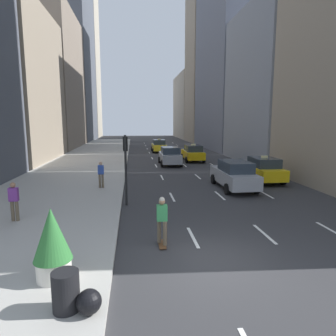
{
  "coord_description": "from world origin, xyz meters",
  "views": [
    {
      "loc": [
        -2.35,
        -8.45,
        4.31
      ],
      "look_at": [
        -0.11,
        10.81,
        1.23
      ],
      "focal_mm": 32.0,
      "sensor_mm": 36.0,
      "label": 1
    }
  ],
  "objects_px": {
    "sedan_silver_behind": "(234,175)",
    "pedestrian_near_curb": "(14,200)",
    "taxi_lead": "(263,169)",
    "taxi_third": "(193,153)",
    "skateboarder": "(162,219)",
    "trash_can": "(66,291)",
    "taxi_second": "(159,146)",
    "pedestrian_mid_block": "(101,173)",
    "sedan_black_near": "(170,156)",
    "planter_with_shrub": "(52,243)",
    "traffic_light_pole": "(126,158)"
  },
  "relations": [
    {
      "from": "taxi_lead",
      "to": "planter_with_shrub",
      "type": "bearing_deg",
      "value": -132.2
    },
    {
      "from": "sedan_silver_behind",
      "to": "skateboarder",
      "type": "xyz_separation_m",
      "value": [
        -5.42,
        -8.29,
        0.05
      ]
    },
    {
      "from": "pedestrian_mid_block",
      "to": "trash_can",
      "type": "bearing_deg",
      "value": -87.71
    },
    {
      "from": "taxi_second",
      "to": "pedestrian_mid_block",
      "type": "height_order",
      "value": "taxi_second"
    },
    {
      "from": "trash_can",
      "to": "traffic_light_pole",
      "type": "bearing_deg",
      "value": 82.74
    },
    {
      "from": "sedan_black_near",
      "to": "pedestrian_near_curb",
      "type": "height_order",
      "value": "pedestrian_near_curb"
    },
    {
      "from": "trash_can",
      "to": "pedestrian_near_curb",
      "type": "distance_m",
      "value": 7.29
    },
    {
      "from": "planter_with_shrub",
      "to": "pedestrian_mid_block",
      "type": "height_order",
      "value": "planter_with_shrub"
    },
    {
      "from": "taxi_third",
      "to": "taxi_lead",
      "type": "bearing_deg",
      "value": -76.04
    },
    {
      "from": "taxi_third",
      "to": "trash_can",
      "type": "distance_m",
      "value": 26.32
    },
    {
      "from": "taxi_second",
      "to": "taxi_third",
      "type": "xyz_separation_m",
      "value": [
        2.8,
        -9.83,
        0.0
      ]
    },
    {
      "from": "taxi_lead",
      "to": "traffic_light_pole",
      "type": "distance_m",
      "value": 10.86
    },
    {
      "from": "skateboarder",
      "to": "trash_can",
      "type": "height_order",
      "value": "skateboarder"
    },
    {
      "from": "trash_can",
      "to": "pedestrian_near_curb",
      "type": "height_order",
      "value": "pedestrian_near_curb"
    },
    {
      "from": "taxi_third",
      "to": "trash_can",
      "type": "relative_size",
      "value": 4.89
    },
    {
      "from": "pedestrian_near_curb",
      "to": "sedan_silver_behind",
      "type": "bearing_deg",
      "value": 25.56
    },
    {
      "from": "trash_can",
      "to": "pedestrian_mid_block",
      "type": "relative_size",
      "value": 0.55
    },
    {
      "from": "taxi_second",
      "to": "pedestrian_mid_block",
      "type": "bearing_deg",
      "value": -103.94
    },
    {
      "from": "taxi_lead",
      "to": "pedestrian_mid_block",
      "type": "height_order",
      "value": "taxi_lead"
    },
    {
      "from": "planter_with_shrub",
      "to": "pedestrian_mid_block",
      "type": "relative_size",
      "value": 1.18
    },
    {
      "from": "taxi_third",
      "to": "pedestrian_mid_block",
      "type": "xyz_separation_m",
      "value": [
        -8.38,
        -12.67,
        0.19
      ]
    },
    {
      "from": "sedan_black_near",
      "to": "pedestrian_near_curb",
      "type": "xyz_separation_m",
      "value": [
        -8.52,
        -16.14,
        0.16
      ]
    },
    {
      "from": "planter_with_shrub",
      "to": "taxi_lead",
      "type": "bearing_deg",
      "value": 47.8
    },
    {
      "from": "skateboarder",
      "to": "traffic_light_pole",
      "type": "relative_size",
      "value": 0.48
    },
    {
      "from": "taxi_second",
      "to": "planter_with_shrub",
      "type": "relative_size",
      "value": 2.26
    },
    {
      "from": "sedan_black_near",
      "to": "trash_can",
      "type": "distance_m",
      "value": 23.13
    },
    {
      "from": "skateboarder",
      "to": "taxi_third",
      "type": "bearing_deg",
      "value": 75.91
    },
    {
      "from": "taxi_third",
      "to": "sedan_black_near",
      "type": "relative_size",
      "value": 0.97
    },
    {
      "from": "taxi_second",
      "to": "taxi_third",
      "type": "height_order",
      "value": "same"
    },
    {
      "from": "sedan_black_near",
      "to": "skateboarder",
      "type": "bearing_deg",
      "value": -97.83
    },
    {
      "from": "sedan_silver_behind",
      "to": "pedestrian_near_curb",
      "type": "relative_size",
      "value": 2.98
    },
    {
      "from": "trash_can",
      "to": "traffic_light_pole",
      "type": "distance_m",
      "value": 9.17
    },
    {
      "from": "taxi_third",
      "to": "pedestrian_mid_block",
      "type": "relative_size",
      "value": 2.67
    },
    {
      "from": "sedan_black_near",
      "to": "pedestrian_near_curb",
      "type": "bearing_deg",
      "value": -117.81
    },
    {
      "from": "pedestrian_near_curb",
      "to": "taxi_second",
      "type": "bearing_deg",
      "value": 73.38
    },
    {
      "from": "taxi_lead",
      "to": "skateboarder",
      "type": "xyz_separation_m",
      "value": [
        -8.22,
        -10.31,
        0.08
      ]
    },
    {
      "from": "taxi_third",
      "to": "sedan_silver_behind",
      "type": "height_order",
      "value": "taxi_third"
    },
    {
      "from": "taxi_third",
      "to": "pedestrian_mid_block",
      "type": "bearing_deg",
      "value": -123.49
    },
    {
      "from": "taxi_second",
      "to": "pedestrian_near_curb",
      "type": "distance_m",
      "value": 29.77
    },
    {
      "from": "trash_can",
      "to": "taxi_second",
      "type": "bearing_deg",
      "value": 81.72
    },
    {
      "from": "planter_with_shrub",
      "to": "traffic_light_pole",
      "type": "height_order",
      "value": "traffic_light_pole"
    },
    {
      "from": "skateboarder",
      "to": "pedestrian_mid_block",
      "type": "relative_size",
      "value": 1.06
    },
    {
      "from": "taxi_lead",
      "to": "sedan_silver_behind",
      "type": "bearing_deg",
      "value": -144.22
    },
    {
      "from": "pedestrian_mid_block",
      "to": "traffic_light_pole",
      "type": "distance_m",
      "value": 4.11
    },
    {
      "from": "taxi_second",
      "to": "skateboarder",
      "type": "relative_size",
      "value": 2.52
    },
    {
      "from": "taxi_second",
      "to": "planter_with_shrub",
      "type": "bearing_deg",
      "value": -99.63
    },
    {
      "from": "sedan_silver_behind",
      "to": "trash_can",
      "type": "bearing_deg",
      "value": -123.68
    },
    {
      "from": "taxi_lead",
      "to": "taxi_third",
      "type": "bearing_deg",
      "value": 103.96
    },
    {
      "from": "taxi_second",
      "to": "trash_can",
      "type": "xyz_separation_m",
      "value": [
        -5.09,
        -34.94,
        -0.28
      ]
    },
    {
      "from": "skateboarder",
      "to": "sedan_silver_behind",
      "type": "bearing_deg",
      "value": 56.85
    }
  ]
}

